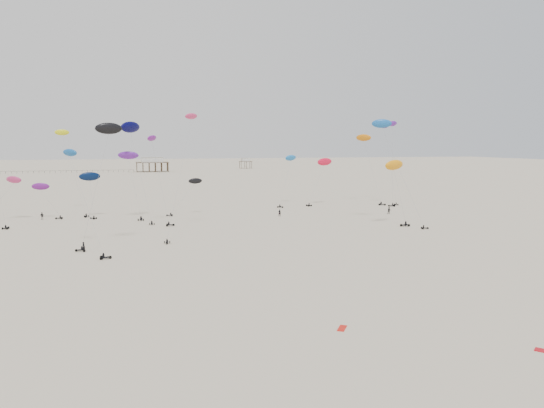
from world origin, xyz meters
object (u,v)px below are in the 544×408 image
object	(u,v)px
rig_4	(368,152)
pavilion_main	(152,165)
rig_9	(392,147)
rig_0	(68,154)
pavilion_small	(246,164)
spectator_0	(84,252)

from	to	relation	value
rig_4	pavilion_main	bearing A→B (deg)	-122.14
rig_4	rig_9	bearing A→B (deg)	69.95
rig_9	rig_4	bearing A→B (deg)	43.15
rig_9	rig_0	bearing A→B (deg)	101.46
pavilion_main	rig_9	world-z (taller)	rig_9
pavilion_small	rig_4	bearing A→B (deg)	-93.40
rig_4	rig_9	size ratio (longest dim) A/B	0.86
rig_0	spectator_0	distance (m)	58.78
rig_0	rig_4	size ratio (longest dim) A/B	1.17
rig_0	rig_4	xyz separation A→B (m)	(87.52, 0.83, 0.23)
rig_4	pavilion_small	bearing A→B (deg)	-140.59
pavilion_main	rig_0	xyz separation A→B (m)	(-31.64, -208.58, 11.54)
pavilion_main	rig_9	bearing A→B (deg)	-74.46
pavilion_main	spectator_0	bearing A→B (deg)	-95.25
rig_0	spectator_0	bearing A→B (deg)	105.49
rig_9	pavilion_small	bearing A→B (deg)	13.69
pavilion_small	rig_4	distance (m)	238.49
pavilion_main	rig_4	size ratio (longest dim) A/B	0.95
pavilion_small	spectator_0	distance (m)	309.47
pavilion_small	rig_9	size ratio (longest dim) A/B	0.35
rig_4	rig_9	world-z (taller)	rig_9
pavilion_main	rig_9	size ratio (longest dim) A/B	0.82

